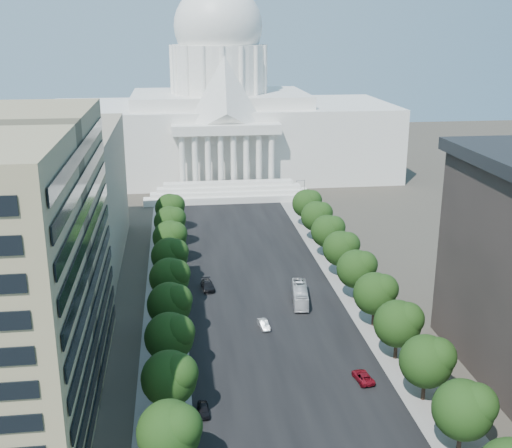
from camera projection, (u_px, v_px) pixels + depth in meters
name	position (u px, v px, depth m)	size (l,w,h in m)	color
road_asphalt	(253.00, 269.00, 141.22)	(30.00, 260.00, 0.01)	black
sidewalk_left	(166.00, 273.00, 138.93)	(8.00, 260.00, 0.02)	gray
sidewalk_right	(337.00, 265.00, 143.52)	(8.00, 260.00, 0.02)	gray
capitol	(220.00, 118.00, 225.12)	(120.00, 56.00, 73.00)	white
office_block_left_far	(30.00, 199.00, 140.42)	(38.00, 52.00, 30.00)	gray
tree_l_b	(172.00, 431.00, 74.49)	(7.79, 7.60, 9.97)	#33261C
tree_l_c	(171.00, 377.00, 85.85)	(7.79, 7.60, 9.97)	#33261C
tree_l_d	(171.00, 336.00, 97.21)	(7.79, 7.60, 9.97)	#33261C
tree_l_e	(171.00, 303.00, 108.58)	(7.79, 7.60, 9.97)	#33261C
tree_l_f	(171.00, 277.00, 119.94)	(7.79, 7.60, 9.97)	#33261C
tree_l_g	(171.00, 255.00, 131.30)	(7.79, 7.60, 9.97)	#33261C
tree_l_h	(171.00, 236.00, 142.67)	(7.79, 7.60, 9.97)	#33261C
tree_l_i	(171.00, 221.00, 154.03)	(7.79, 7.60, 9.97)	#33261C
tree_l_j	(171.00, 207.00, 165.39)	(7.79, 7.60, 9.97)	#33261C
tree_r_b	(466.00, 408.00, 78.84)	(7.79, 7.60, 9.97)	#33261C
tree_r_c	(429.00, 360.00, 90.20)	(7.79, 7.60, 9.97)	#33261C
tree_r_d	(400.00, 322.00, 101.56)	(7.79, 7.60, 9.97)	#33261C
tree_r_e	(377.00, 292.00, 112.93)	(7.79, 7.60, 9.97)	#33261C
tree_r_f	(358.00, 268.00, 124.29)	(7.79, 7.60, 9.97)	#33261C
tree_r_g	(342.00, 247.00, 135.65)	(7.79, 7.60, 9.97)	#33261C
tree_r_h	(329.00, 230.00, 147.02)	(7.79, 7.60, 9.97)	#33261C
tree_r_i	(318.00, 215.00, 158.38)	(7.79, 7.60, 9.97)	#33261C
tree_r_j	(308.00, 203.00, 169.74)	(7.79, 7.60, 9.97)	#33261C
streetlight_b	(441.00, 366.00, 89.82)	(2.61, 0.44, 9.00)	gray
streetlight_c	(385.00, 295.00, 113.49)	(2.61, 0.44, 9.00)	gray
streetlight_d	(348.00, 248.00, 137.16)	(2.61, 0.44, 9.00)	gray
streetlight_e	(322.00, 215.00, 160.83)	(2.61, 0.44, 9.00)	gray
streetlight_f	(302.00, 191.00, 184.51)	(2.61, 0.44, 9.00)	gray
car_dark_a	(203.00, 410.00, 88.58)	(1.59, 3.96, 1.35)	black
car_silver	(264.00, 325.00, 113.70)	(1.45, 4.17, 1.37)	#B4B7BD
car_red	(363.00, 377.00, 96.85)	(2.23, 4.83, 1.34)	maroon
car_dark_b	(208.00, 286.00, 130.31)	(2.29, 5.63, 1.63)	black
city_bus	(300.00, 295.00, 124.12)	(2.64, 11.27, 3.14)	silver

